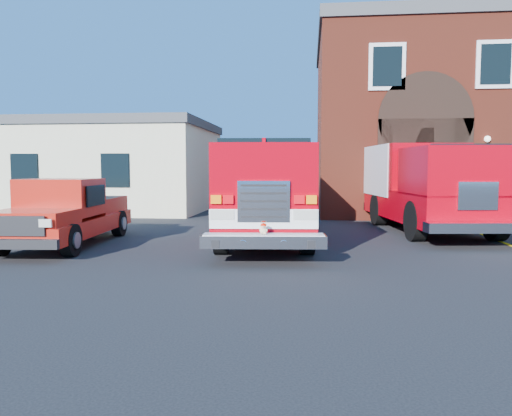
# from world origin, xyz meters

# --- Properties ---
(ground) EXTENTS (100.00, 100.00, 0.00)m
(ground) POSITION_xyz_m (0.00, 0.00, 0.00)
(ground) COLOR black
(ground) RESTS_ON ground
(parking_stripe_mid) EXTENTS (0.12, 3.00, 0.01)m
(parking_stripe_mid) POSITION_xyz_m (6.50, 4.00, 0.00)
(parking_stripe_mid) COLOR yellow
(parking_stripe_mid) RESTS_ON ground
(parking_stripe_far) EXTENTS (0.12, 3.00, 0.01)m
(parking_stripe_far) POSITION_xyz_m (6.50, 7.00, 0.00)
(parking_stripe_far) COLOR yellow
(parking_stripe_far) RESTS_ON ground
(fire_station) EXTENTS (15.20, 10.20, 8.45)m
(fire_station) POSITION_xyz_m (8.99, 13.98, 4.25)
(fire_station) COLOR maroon
(fire_station) RESTS_ON ground
(side_building) EXTENTS (10.20, 8.20, 4.35)m
(side_building) POSITION_xyz_m (-9.00, 13.00, 2.20)
(side_building) COLOR beige
(side_building) RESTS_ON ground
(fire_engine) EXTENTS (3.25, 9.25, 2.79)m
(fire_engine) POSITION_xyz_m (-0.28, 3.90, 1.45)
(fire_engine) COLOR black
(fire_engine) RESTS_ON ground
(pickup_truck) EXTENTS (2.33, 5.65, 1.81)m
(pickup_truck) POSITION_xyz_m (-5.53, 1.79, 0.86)
(pickup_truck) COLOR black
(pickup_truck) RESTS_ON ground
(secondary_truck) EXTENTS (3.86, 9.22, 2.90)m
(secondary_truck) POSITION_xyz_m (4.86, 6.66, 1.58)
(secondary_truck) COLOR black
(secondary_truck) RESTS_ON ground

